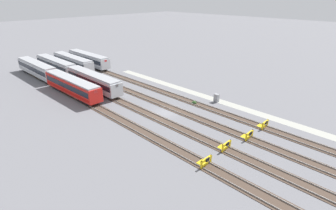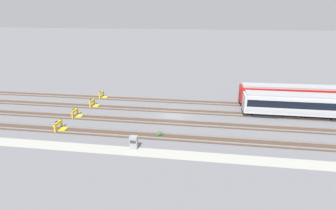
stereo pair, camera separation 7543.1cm
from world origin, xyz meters
TOP-DOWN VIEW (x-y plane):
  - ground_plane at (0.00, 0.00)m, footprint 400.00×400.00m
  - service_walkway at (0.00, -11.50)m, footprint 54.00×2.00m
  - rail_track_nearest at (0.00, -7.19)m, footprint 90.00×2.23m
  - rail_track_near_inner at (0.00, -2.40)m, footprint 90.00×2.24m
  - rail_track_middle at (0.00, 2.40)m, footprint 90.00×2.24m
  - rail_track_far_inner at (0.00, 7.19)m, footprint 90.00×2.23m
  - subway_car_front_row_leftmost at (38.48, 2.39)m, footprint 18.03×3.02m
  - subway_car_front_row_left_inner at (38.56, 7.24)m, footprint 18.03×3.05m
  - subway_car_front_row_centre at (38.69, -7.18)m, footprint 18.03×3.04m
  - subway_car_front_row_right_inner at (19.68, 7.19)m, footprint 18.06×3.27m
  - subway_car_front_row_rightmost at (19.68, 2.39)m, footprint 18.00×2.85m
  - subway_car_back_row_leftmost at (38.57, -2.37)m, footprint 18.01×2.90m
  - bumper_stop_nearest_track at (-14.91, -7.18)m, footprint 1.36×2.01m
  - bumper_stop_near_inner_track at (-14.87, -2.39)m, footprint 1.35×2.00m
  - bumper_stop_middle_track at (-14.14, 2.40)m, footprint 1.35×2.00m
  - bumper_stop_far_inner_track at (-14.40, 7.18)m, footprint 1.35×2.00m
  - electrical_cabinet at (-3.45, -10.77)m, footprint 0.90×0.73m
  - weed_clump at (-1.00, -6.96)m, footprint 0.92×0.70m

SIDE VIEW (x-z plane):
  - ground_plane at x=0.00m, z-range 0.00..0.00m
  - service_walkway at x=0.00m, z-range 0.00..0.01m
  - rail_track_nearest at x=0.00m, z-range -0.06..0.15m
  - rail_track_near_inner at x=0.00m, z-range -0.06..0.15m
  - rail_track_middle at x=0.00m, z-range -0.06..0.15m
  - rail_track_far_inner at x=0.00m, z-range -0.06..0.15m
  - weed_clump at x=-1.00m, z-range -0.08..0.56m
  - bumper_stop_nearest_track at x=-14.91m, z-range -0.10..1.12m
  - bumper_stop_near_inner_track at x=-14.87m, z-range -0.10..1.12m
  - bumper_stop_middle_track at x=-14.14m, z-range -0.10..1.12m
  - bumper_stop_far_inner_track at x=-14.40m, z-range -0.10..1.12m
  - electrical_cabinet at x=-3.45m, z-range 0.00..1.60m
  - subway_car_front_row_leftmost at x=38.48m, z-range 0.19..3.89m
  - subway_car_front_row_left_inner at x=38.56m, z-range 0.19..3.89m
  - subway_car_front_row_centre at x=38.69m, z-range 0.19..3.89m
  - subway_car_front_row_right_inner at x=19.68m, z-range 0.19..3.89m
  - subway_car_front_row_rightmost at x=19.68m, z-range 0.19..3.89m
  - subway_car_back_row_leftmost at x=38.57m, z-range 0.19..3.89m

